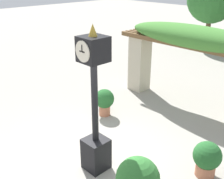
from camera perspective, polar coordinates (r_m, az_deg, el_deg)
name	(u,v)px	position (r m, az deg, el deg)	size (l,w,h in m)	color
ground_plane	(92,158)	(7.07, -4.05, -13.64)	(60.00, 60.00, 0.00)	gray
pedestal_clock	(95,112)	(5.99, -3.48, -4.57)	(0.51, 0.55, 3.30)	black
pergola	(192,48)	(9.11, 16.00, 8.05)	(5.44, 1.21, 2.71)	#BCB299
potted_plant_near_right	(207,158)	(6.61, 18.72, -13.05)	(0.62, 0.62, 0.83)	#B26B4C
potted_plant_far_left	(104,100)	(8.72, -1.54, -2.24)	(0.61, 0.61, 0.86)	#B26B4C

